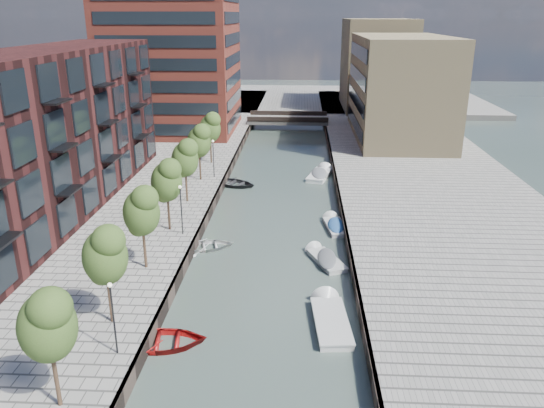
# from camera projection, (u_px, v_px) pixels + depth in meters

# --- Properties ---
(water) EXTENTS (300.00, 300.00, 0.00)m
(water) POSITION_uv_depth(u_px,v_px,m) (280.00, 187.00, 57.84)
(water) COLOR #38473F
(water) RESTS_ON ground
(quay_right) EXTENTS (20.00, 140.00, 1.00)m
(quay_right) POSITION_uv_depth(u_px,v_px,m) (429.00, 185.00, 56.83)
(quay_right) COLOR gray
(quay_right) RESTS_ON ground
(quay_wall_left) EXTENTS (0.25, 140.00, 1.00)m
(quay_wall_left) POSITION_uv_depth(u_px,v_px,m) (224.00, 181.00, 58.00)
(quay_wall_left) COLOR #332823
(quay_wall_left) RESTS_ON ground
(quay_wall_right) EXTENTS (0.25, 140.00, 1.00)m
(quay_wall_right) POSITION_uv_depth(u_px,v_px,m) (336.00, 183.00, 57.35)
(quay_wall_right) COLOR #332823
(quay_wall_right) RESTS_ON ground
(far_closure) EXTENTS (80.00, 40.00, 1.00)m
(far_closure) POSITION_uv_depth(u_px,v_px,m) (292.00, 99.00, 114.07)
(far_closure) COLOR gray
(far_closure) RESTS_ON ground
(apartment_block) EXTENTS (8.00, 38.00, 14.00)m
(apartment_block) POSITION_uv_depth(u_px,v_px,m) (50.00, 131.00, 46.80)
(apartment_block) COLOR black
(apartment_block) RESTS_ON quay_left
(tower) EXTENTS (18.00, 18.00, 30.00)m
(tower) POSITION_uv_depth(u_px,v_px,m) (171.00, 27.00, 76.84)
(tower) COLOR brown
(tower) RESTS_ON quay_left
(tan_block_near) EXTENTS (12.00, 25.00, 14.00)m
(tan_block_near) POSITION_uv_depth(u_px,v_px,m) (399.00, 87.00, 74.98)
(tan_block_near) COLOR tan
(tan_block_near) RESTS_ON quay_right
(tan_block_far) EXTENTS (12.00, 20.00, 16.00)m
(tan_block_far) POSITION_uv_depth(u_px,v_px,m) (376.00, 64.00, 99.07)
(tan_block_far) COLOR tan
(tan_block_far) RESTS_ON quay_right
(bridge) EXTENTS (13.00, 6.00, 1.30)m
(bridge) POSITION_uv_depth(u_px,v_px,m) (288.00, 119.00, 87.45)
(bridge) COLOR gray
(bridge) RESTS_ON ground
(tree_0) EXTENTS (2.50, 2.50, 5.95)m
(tree_0) POSITION_uv_depth(u_px,v_px,m) (47.00, 323.00, 22.67)
(tree_0) COLOR #382619
(tree_0) RESTS_ON quay_left
(tree_1) EXTENTS (2.50, 2.50, 5.95)m
(tree_1) POSITION_uv_depth(u_px,v_px,m) (105.00, 253.00, 29.24)
(tree_1) COLOR #382619
(tree_1) RESTS_ON quay_left
(tree_2) EXTENTS (2.50, 2.50, 5.95)m
(tree_2) POSITION_uv_depth(u_px,v_px,m) (141.00, 209.00, 35.82)
(tree_2) COLOR #382619
(tree_2) RESTS_ON quay_left
(tree_3) EXTENTS (2.50, 2.50, 5.95)m
(tree_3) POSITION_uv_depth(u_px,v_px,m) (166.00, 179.00, 42.40)
(tree_3) COLOR #382619
(tree_3) RESTS_ON quay_left
(tree_4) EXTENTS (2.50, 2.50, 5.95)m
(tree_4) POSITION_uv_depth(u_px,v_px,m) (185.00, 157.00, 48.98)
(tree_4) COLOR #382619
(tree_4) RESTS_ON quay_left
(tree_5) EXTENTS (2.50, 2.50, 5.95)m
(tree_5) POSITION_uv_depth(u_px,v_px,m) (199.00, 140.00, 55.56)
(tree_5) COLOR #382619
(tree_5) RESTS_ON quay_left
(tree_6) EXTENTS (2.50, 2.50, 5.95)m
(tree_6) POSITION_uv_depth(u_px,v_px,m) (210.00, 127.00, 62.14)
(tree_6) COLOR #382619
(tree_6) RESTS_ON quay_left
(lamp_0) EXTENTS (0.24, 0.24, 4.12)m
(lamp_0) POSITION_uv_depth(u_px,v_px,m) (113.00, 311.00, 26.96)
(lamp_0) COLOR black
(lamp_0) RESTS_ON quay_left
(lamp_1) EXTENTS (0.24, 0.24, 4.12)m
(lamp_1) POSITION_uv_depth(u_px,v_px,m) (181.00, 205.00, 42.00)
(lamp_1) COLOR black
(lamp_1) RESTS_ON quay_left
(lamp_2) EXTENTS (0.24, 0.24, 4.12)m
(lamp_2) POSITION_uv_depth(u_px,v_px,m) (213.00, 155.00, 57.04)
(lamp_2) COLOR black
(lamp_2) RESTS_ON quay_left
(sloop_2) EXTENTS (5.48, 4.27, 1.04)m
(sloop_2) POSITION_uv_depth(u_px,v_px,m) (163.00, 346.00, 30.10)
(sloop_2) COLOR #A21111
(sloop_2) RESTS_ON ground
(sloop_3) EXTENTS (4.99, 4.16, 0.89)m
(sloop_3) POSITION_uv_depth(u_px,v_px,m) (207.00, 248.00, 42.62)
(sloop_3) COLOR silver
(sloop_3) RESTS_ON ground
(sloop_4) EXTENTS (6.19, 5.40, 1.07)m
(sloop_4) POSITION_uv_depth(u_px,v_px,m) (233.00, 186.00, 58.21)
(sloop_4) COLOR #232326
(sloop_4) RESTS_ON ground
(motorboat_1) EXTENTS (3.18, 4.70, 1.49)m
(motorboat_1) POSITION_uv_depth(u_px,v_px,m) (324.00, 259.00, 40.41)
(motorboat_1) COLOR #BABBB8
(motorboat_1) RESTS_ON ground
(motorboat_2) EXTENTS (2.45, 5.89, 1.91)m
(motorboat_2) POSITION_uv_depth(u_px,v_px,m) (329.00, 318.00, 32.65)
(motorboat_2) COLOR silver
(motorboat_2) RESTS_ON ground
(motorboat_3) EXTENTS (2.21, 4.68, 1.50)m
(motorboat_3) POSITION_uv_depth(u_px,v_px,m) (335.00, 225.00, 46.74)
(motorboat_3) COLOR silver
(motorboat_3) RESTS_ON ground
(motorboat_4) EXTENTS (3.31, 5.98, 1.89)m
(motorboat_4) POSITION_uv_depth(u_px,v_px,m) (320.00, 174.00, 61.58)
(motorboat_4) COLOR white
(motorboat_4) RESTS_ON ground
(car) EXTENTS (2.97, 4.14, 1.31)m
(car) POSITION_uv_depth(u_px,v_px,m) (362.00, 125.00, 81.75)
(car) COLOR #B3B5B8
(car) RESTS_ON quay_right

